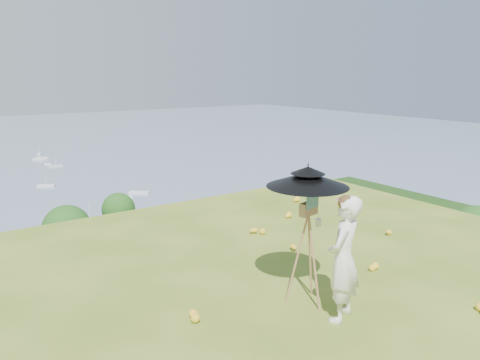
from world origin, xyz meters
TOP-DOWN VIEW (x-y plane):
  - slope_trees at (0.00, 35.00)m, footprint 110.00×50.00m
  - wildflowers at (0.00, 0.25)m, footprint 10.00×10.50m
  - painter at (0.94, 0.56)m, footprint 0.74×0.64m
  - field_easel at (0.87, 1.16)m, footprint 0.73×0.73m
  - sun_umbrella at (0.86, 1.19)m, footprint 1.45×1.45m
  - painter_cap at (0.94, 0.56)m, footprint 0.27×0.30m

SIDE VIEW (x-z plane):
  - slope_trees at x=0.00m, z-range -18.00..-12.00m
  - wildflowers at x=0.00m, z-range 0.00..0.12m
  - field_easel at x=0.87m, z-range 0.00..1.62m
  - painter at x=0.94m, z-range 0.00..1.70m
  - painter_cap at x=0.94m, z-range 1.60..1.70m
  - sun_umbrella at x=0.86m, z-range 1.34..2.03m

